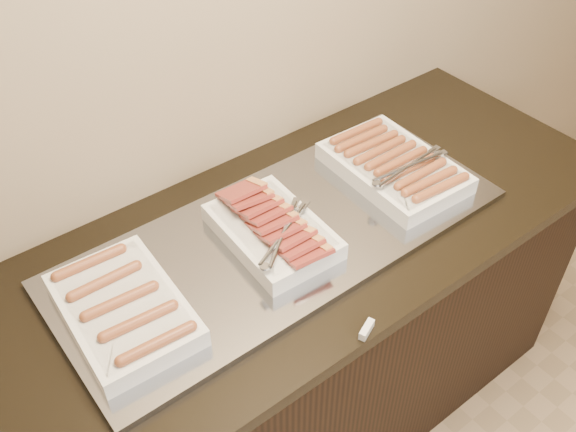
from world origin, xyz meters
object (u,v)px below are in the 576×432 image
at_px(warming_tray, 282,236).
at_px(dish_right, 395,166).
at_px(dish_left, 123,308).
at_px(dish_center, 273,230).
at_px(counter, 276,347).

distance_m(warming_tray, dish_right, 0.41).
bearing_deg(dish_left, dish_center, 2.24).
height_order(counter, dish_right, dish_right).
relative_size(dish_center, dish_right, 0.89).
xyz_separation_m(counter, dish_left, (-0.42, 0.00, 0.50)).
distance_m(dish_left, dish_right, 0.85).
bearing_deg(dish_right, dish_left, -177.96).
bearing_deg(dish_center, dish_left, -177.90).
bearing_deg(counter, warming_tray, 0.00).
distance_m(warming_tray, dish_center, 0.05).
bearing_deg(counter, dish_left, 180.00).
height_order(dish_left, dish_right, dish_right).
relative_size(counter, dish_left, 5.48).
height_order(counter, dish_center, dish_center).
height_order(counter, warming_tray, warming_tray).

